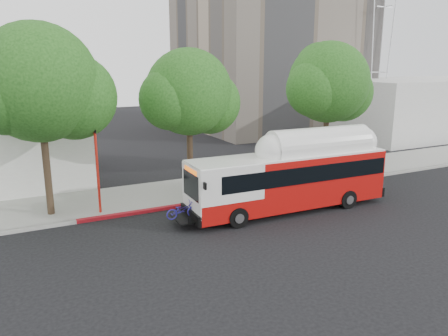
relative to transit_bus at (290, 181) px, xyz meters
name	(u,v)px	position (x,y,z in m)	size (l,w,h in m)	color
ground	(255,223)	(-2.65, -0.83, -1.65)	(120.00, 120.00, 0.00)	black
sidewalk	(202,188)	(-2.65, 5.67, -1.58)	(60.00, 5.00, 0.15)	gray
curb_strip	(221,200)	(-2.65, 3.07, -1.58)	(60.00, 0.30, 0.15)	gray
red_curb_segment	(171,207)	(-5.65, 3.07, -1.57)	(10.00, 0.32, 0.16)	maroon
street_tree_left	(49,87)	(-11.18, 4.73, 4.95)	(6.67, 5.80, 9.74)	#2D2116
street_tree_mid	(195,95)	(-3.24, 5.23, 4.26)	(5.75, 5.00, 8.62)	#2D2116
street_tree_right	(333,85)	(6.79, 5.03, 4.60)	(6.21, 5.40, 9.18)	#2D2116
horizon_block	(417,107)	(27.35, 15.17, 1.35)	(20.00, 12.00, 6.00)	silver
transit_bus	(290,181)	(0.00, 0.00, 0.00)	(12.00, 2.76, 3.53)	#AF0E0C
signal_pole	(98,171)	(-9.32, 3.75, 0.71)	(0.13, 0.44, 4.61)	red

